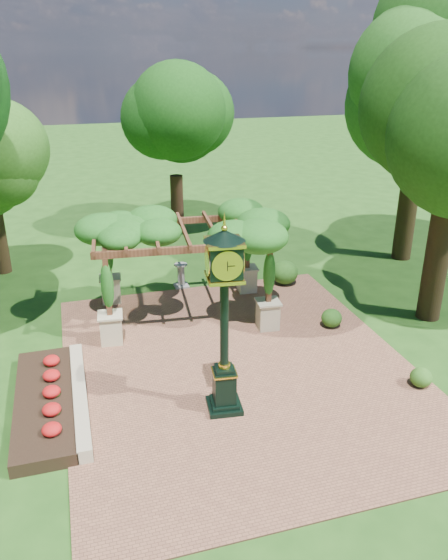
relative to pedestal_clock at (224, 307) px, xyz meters
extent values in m
plane|color=#1E4714|center=(0.99, 0.87, -3.00)|extent=(120.00, 120.00, 0.00)
cube|color=brown|center=(0.99, 1.87, -2.98)|extent=(10.00, 12.00, 0.04)
cube|color=#C6B793|center=(-3.61, 1.37, -2.80)|extent=(0.35, 5.00, 0.40)
cube|color=red|center=(-4.51, 1.37, -2.82)|extent=(1.50, 5.00, 0.36)
cube|color=black|center=(0.00, 0.00, -2.89)|extent=(0.97, 0.97, 0.13)
cube|color=black|center=(0.00, 0.00, -2.30)|extent=(0.61, 0.61, 0.99)
cube|color=yellow|center=(0.00, 0.00, -1.86)|extent=(0.68, 0.68, 0.04)
cylinder|color=black|center=(0.00, 0.00, -0.43)|extent=(0.24, 0.24, 2.52)
cube|color=black|center=(0.00, 0.00, 1.21)|extent=(0.85, 0.85, 0.77)
cylinder|color=white|center=(-0.04, -0.39, 1.21)|extent=(0.66, 0.11, 0.66)
cone|color=black|center=(0.00, 0.00, 1.82)|extent=(1.09, 1.09, 0.27)
sphere|color=yellow|center=(0.00, 0.00, 1.98)|extent=(0.15, 0.15, 0.15)
cube|color=beige|center=(-2.47, 4.40, -2.49)|extent=(0.73, 0.73, 0.93)
cube|color=brown|center=(-2.47, 4.40, -1.02)|extent=(0.18, 0.18, 1.91)
cube|color=beige|center=(2.67, 3.90, -2.49)|extent=(0.73, 0.73, 0.93)
cube|color=brown|center=(2.67, 3.90, -1.02)|extent=(0.18, 0.18, 1.91)
cube|color=beige|center=(-2.17, 7.49, -2.49)|extent=(0.73, 0.73, 0.93)
cube|color=brown|center=(-2.17, 7.49, -1.02)|extent=(0.18, 0.18, 1.91)
cube|color=beige|center=(2.97, 6.99, -2.49)|extent=(0.73, 0.73, 0.93)
cube|color=brown|center=(2.97, 6.99, -1.02)|extent=(0.18, 0.18, 1.91)
cube|color=brown|center=(0.10, 4.15, 0.02)|extent=(5.98, 0.72, 0.23)
cube|color=brown|center=(0.40, 7.24, 0.02)|extent=(5.98, 0.72, 0.23)
ellipsoid|color=#1D5518|center=(0.25, 5.69, 0.30)|extent=(6.33, 4.28, 1.03)
cube|color=#999A92|center=(0.62, 8.10, -2.95)|extent=(0.55, 0.55, 0.10)
cylinder|color=#999A92|center=(0.62, 8.10, -2.50)|extent=(0.28, 0.28, 0.89)
cylinder|color=#999A92|center=(0.62, 8.10, -2.03)|extent=(0.52, 0.52, 0.05)
ellipsoid|color=#2C5B1A|center=(5.55, -0.57, -2.68)|extent=(0.64, 0.64, 0.55)
ellipsoid|color=#255317|center=(4.77, 3.35, -2.64)|extent=(0.87, 0.87, 0.63)
ellipsoid|color=#295A1A|center=(4.65, 7.22, -2.49)|extent=(1.06, 1.06, 0.94)
cylinder|color=#372016|center=(2.09, 15.75, -1.60)|extent=(0.65, 0.65, 2.79)
ellipsoid|color=#133D0F|center=(2.09, 15.75, 1.99)|extent=(4.20, 4.20, 4.40)
cylinder|color=#322513|center=(10.87, 8.55, -0.73)|extent=(0.83, 0.83, 4.52)
ellipsoid|color=#205016|center=(10.87, 8.55, 5.10)|extent=(6.06, 6.06, 7.14)
cylinder|color=black|center=(8.40, 3.10, -1.11)|extent=(0.80, 0.80, 3.76)
camera|label=1|loc=(-3.36, -11.38, 5.77)|focal=35.00mm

